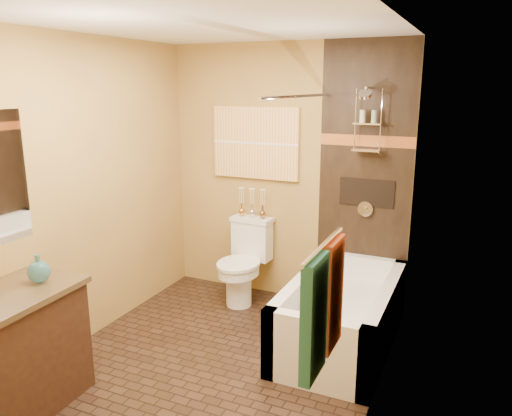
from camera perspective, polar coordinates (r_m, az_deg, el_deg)
The scene contains 22 objects.
floor at distance 4.04m, azimuth -4.94°, elevation -17.61°, with size 3.00×3.00×0.00m, color black.
wall_left at distance 4.26m, azimuth -19.54°, elevation 1.50°, with size 0.02×3.00×2.50m, color #AF8D43.
wall_right at distance 3.15m, azimuth 14.02°, elevation -2.32°, with size 0.02×3.00×2.50m, color #AF8D43.
wall_back at distance 4.88m, azimuth 3.40°, elevation 3.78°, with size 2.40×0.02×2.50m, color #AF8D43.
wall_front at distance 2.42m, azimuth -23.34°, elevation -7.99°, with size 2.40×0.02×2.50m, color #AF8D43.
ceiling at distance 3.46m, azimuth -5.86°, elevation 20.37°, with size 3.00×3.00×0.00m, color silver.
alcove_tile_back at distance 4.65m, azimuth 12.31°, elevation 2.98°, with size 0.85×0.01×2.50m, color black.
alcove_tile_right at distance 3.87m, azimuth 15.92°, elevation 0.57°, with size 0.01×1.50×2.50m, color black.
mosaic_band_back at distance 4.58m, azimuth 12.52°, elevation 7.50°, with size 0.85×0.01×0.10m, color #9C3E1C.
mosaic_band_right at distance 3.80m, azimuth 16.15°, elevation 6.02°, with size 0.01×1.50×0.10m, color #9C3E1C.
alcove_niche at distance 4.66m, azimuth 12.53°, elevation 1.73°, with size 0.50×0.01×0.25m, color black.
shower_fixtures at distance 4.48m, azimuth 12.59°, elevation 7.94°, with size 0.24×0.33×1.16m.
curtain_rod at distance 3.96m, azimuth 5.09°, elevation 12.61°, with size 0.03×0.03×1.55m, color silver.
towel_bar at distance 2.12m, azimuth 7.67°, elevation -4.29°, with size 0.02×0.02×0.55m, color silver.
towel_teal at distance 2.10m, azimuth 6.64°, elevation -12.37°, with size 0.05×0.22×0.52m, color #1C5A60.
towel_rust at distance 2.33m, azimuth 8.64°, elevation -9.72°, with size 0.05×0.22×0.52m, color maroon.
sunset_painting at distance 4.93m, azimuth -0.06°, elevation 7.44°, with size 0.90×0.04×0.70m, color orange.
bathtub at distance 4.28m, azimuth 9.74°, elevation -12.43°, with size 0.80×1.50×0.55m.
toilet at distance 4.95m, azimuth -1.35°, elevation -6.08°, with size 0.42×0.62×0.82m.
vanity at distance 3.71m, azimuth -26.24°, elevation -14.74°, with size 0.60×0.96×0.83m.
teal_bottle at distance 3.62m, azimuth -23.61°, elevation -6.37°, with size 0.15×0.15×0.24m, color #2A6F7F, non-canonical shape.
bud_vases at distance 4.95m, azimuth -0.46°, elevation 0.68°, with size 0.29×0.06×0.29m.
Camera 1 is at (1.72, -2.98, 2.11)m, focal length 35.00 mm.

